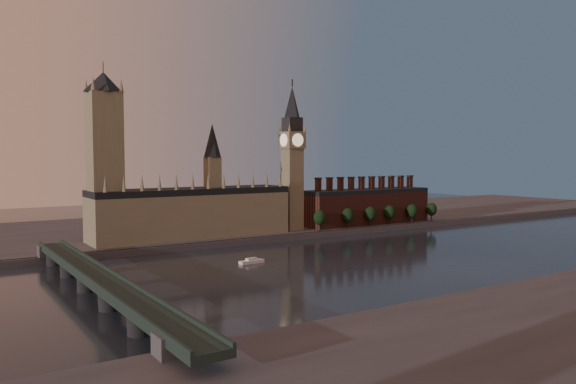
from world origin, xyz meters
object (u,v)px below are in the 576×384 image
river_boat (252,261)px  victoria_tower (105,152)px  westminster_bridge (99,283)px  big_ben (292,156)px

river_boat → victoria_tower: bearing=119.2°
victoria_tower → river_boat: (53.43, -81.35, -58.02)m
victoria_tower → westminster_bridge: bearing=-106.6°
big_ben → river_boat: size_ratio=7.53×
westminster_bridge → river_boat: bearing=22.3°
big_ben → westminster_bridge: 205.83m
victoria_tower → big_ben: size_ratio=1.01×
big_ben → westminster_bridge: bearing=-145.7°
victoria_tower → westminster_bridge: victoria_tower is taller
big_ben → river_boat: 121.67m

